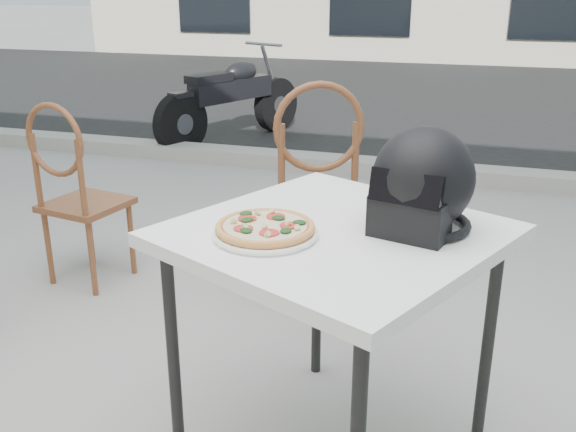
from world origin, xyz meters
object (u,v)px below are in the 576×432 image
(cafe_table_main, at_px, (335,252))
(cafe_chair_main, at_px, (315,182))
(helmet, at_px, (422,185))
(plate, at_px, (265,234))
(cafe_chair_side, at_px, (74,185))
(pizza, at_px, (265,227))
(motorcycle, at_px, (232,100))

(cafe_table_main, relative_size, cafe_chair_main, 1.03)
(cafe_chair_main, bearing_deg, helmet, 95.83)
(plate, height_order, helmet, helmet)
(plate, relative_size, cafe_chair_side, 0.35)
(pizza, bearing_deg, cafe_table_main, 35.10)
(plate, bearing_deg, helmet, 26.04)
(helmet, distance_m, cafe_chair_side, 1.96)
(cafe_chair_side, relative_size, motorcycle, 0.55)
(cafe_table_main, height_order, pizza, pizza)
(plate, relative_size, cafe_chair_main, 0.31)
(cafe_chair_side, xyz_separation_m, motorcycle, (-0.49, 3.20, -0.13))
(pizza, height_order, helmet, helmet)
(pizza, xyz_separation_m, cafe_chair_main, (-0.18, 1.17, -0.23))
(motorcycle, bearing_deg, cafe_table_main, -40.40)
(cafe_table_main, xyz_separation_m, cafe_chair_main, (-0.35, 1.05, -0.13))
(cafe_table_main, xyz_separation_m, pizza, (-0.17, -0.12, 0.10))
(cafe_table_main, height_order, cafe_chair_side, cafe_chair_side)
(cafe_chair_main, relative_size, motorcycle, 0.62)
(helmet, relative_size, cafe_chair_main, 0.34)
(plate, distance_m, cafe_chair_main, 1.20)
(plate, xyz_separation_m, cafe_chair_side, (-1.35, 0.98, -0.27))
(plate, height_order, pizza, pizza)
(cafe_table_main, relative_size, motorcycle, 0.64)
(cafe_table_main, height_order, helmet, helmet)
(plate, height_order, cafe_chair_main, cafe_chair_main)
(pizza, xyz_separation_m, motorcycle, (-1.83, 4.18, -0.42))
(cafe_table_main, height_order, cafe_chair_main, cafe_chair_main)
(cafe_table_main, xyz_separation_m, cafe_chair_side, (-1.52, 0.86, -0.19))
(plate, relative_size, motorcycle, 0.19)
(plate, bearing_deg, cafe_table_main, 35.14)
(cafe_chair_side, bearing_deg, cafe_chair_main, -161.11)
(pizza, bearing_deg, helmet, 26.02)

